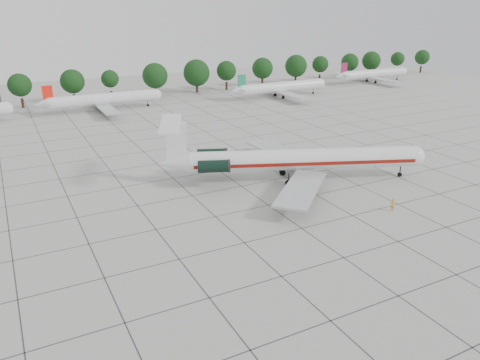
{
  "coord_description": "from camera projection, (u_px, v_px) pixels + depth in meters",
  "views": [
    {
      "loc": [
        -30.61,
        -50.26,
        25.91
      ],
      "look_at": [
        -3.23,
        2.25,
        3.5
      ],
      "focal_mm": 35.0,
      "sensor_mm": 36.0,
      "label": 1
    }
  ],
  "objects": [
    {
      "name": "ground",
      "position": [
        268.0,
        205.0,
        64.09
      ],
      "size": [
        260.0,
        260.0,
        0.0
      ],
      "primitive_type": "plane",
      "color": "#AEAFA7",
      "rests_on": "ground"
    },
    {
      "name": "apron_joints",
      "position": [
        222.0,
        172.0,
        76.53
      ],
      "size": [
        170.0,
        170.0,
        0.02
      ],
      "primitive_type": "cube",
      "color": "#383838",
      "rests_on": "ground"
    },
    {
      "name": "main_airliner",
      "position": [
        290.0,
        159.0,
        71.85
      ],
      "size": [
        40.17,
        30.34,
        9.75
      ],
      "rotation": [
        0.0,
        0.0,
        -0.38
      ],
      "color": "silver",
      "rests_on": "ground"
    },
    {
      "name": "ground_crew",
      "position": [
        393.0,
        205.0,
        62.05
      ],
      "size": [
        0.64,
        0.42,
        1.75
      ],
      "primitive_type": "imported",
      "rotation": [
        0.0,
        0.0,
        3.13
      ],
      "color": "orange",
      "rests_on": "ground"
    },
    {
      "name": "bg_airliner_c",
      "position": [
        104.0,
        99.0,
        119.69
      ],
      "size": [
        28.24,
        27.2,
        7.4
      ],
      "color": "silver",
      "rests_on": "ground"
    },
    {
      "name": "bg_airliner_d",
      "position": [
        282.0,
        87.0,
        136.97
      ],
      "size": [
        28.24,
        27.2,
        7.4
      ],
      "color": "silver",
      "rests_on": "ground"
    },
    {
      "name": "bg_airliner_e",
      "position": [
        374.0,
        74.0,
        162.93
      ],
      "size": [
        28.24,
        27.2,
        7.4
      ],
      "color": "silver",
      "rests_on": "ground"
    },
    {
      "name": "tree_line",
      "position": [
        72.0,
        81.0,
        127.41
      ],
      "size": [
        249.86,
        8.44,
        10.22
      ],
      "color": "#332114",
      "rests_on": "ground"
    }
  ]
}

